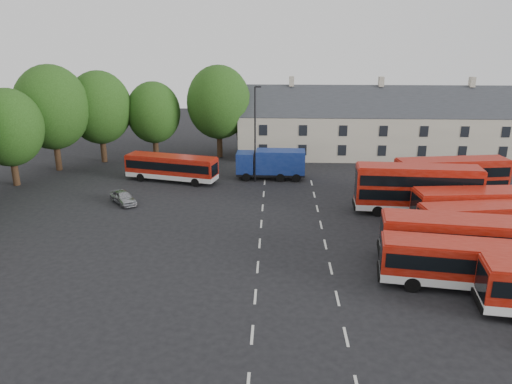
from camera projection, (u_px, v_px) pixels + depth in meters
ground at (259, 255)px, 36.19m from camera, size 140.00×140.00×0.00m
lane_markings at (292, 244)px, 37.99m from camera, size 5.15×33.80×0.01m
treeline at (72, 117)px, 53.30m from camera, size 29.92×32.59×12.01m
terrace_houses at (378, 127)px, 62.95m from camera, size 35.70×7.13×10.06m
bus_row_b at (471, 262)px, 30.88m from camera, size 11.16×4.13×3.08m
bus_row_c at (473, 238)px, 33.89m from camera, size 12.36×4.32×3.42m
bus_row_d at (488, 219)px, 38.04m from camera, size 10.71×4.05×2.96m
bus_row_e at (484, 205)px, 40.68m from camera, size 11.59×3.69×3.22m
bus_dd_south at (417, 187)px, 43.54m from camera, size 10.74×3.11×4.35m
bus_dd_north at (451, 178)px, 46.32m from camera, size 10.59×3.88×4.25m
bus_north at (171, 166)px, 53.15m from camera, size 10.17×4.71×2.81m
box_truck at (272, 163)px, 53.94m from camera, size 7.40×2.46×3.22m
silver_car at (123, 197)px, 46.59m from camera, size 3.45×3.78×1.25m
lamppost at (255, 132)px, 51.95m from camera, size 0.71×0.36×10.12m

